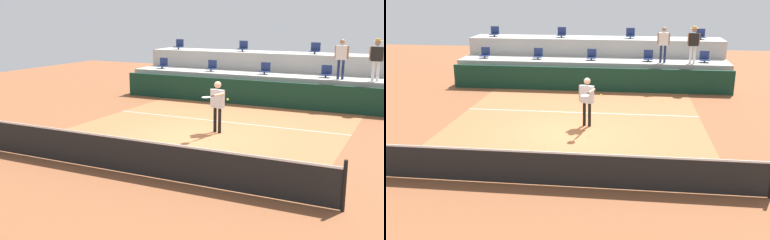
% 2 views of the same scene
% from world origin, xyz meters
% --- Properties ---
extents(ground_plane, '(40.00, 40.00, 0.00)m').
position_xyz_m(ground_plane, '(0.00, 0.00, 0.00)').
color(ground_plane, brown).
extents(court_inner_paint, '(9.00, 10.00, 0.01)m').
position_xyz_m(court_inner_paint, '(0.00, 1.00, 0.00)').
color(court_inner_paint, '#A36038').
rests_on(court_inner_paint, ground_plane).
extents(court_service_line, '(9.00, 0.06, 0.00)m').
position_xyz_m(court_service_line, '(0.00, 2.40, 0.01)').
color(court_service_line, silver).
rests_on(court_service_line, ground_plane).
extents(tennis_net, '(10.48, 0.08, 1.07)m').
position_xyz_m(tennis_net, '(0.00, -4.00, 0.50)').
color(tennis_net, black).
rests_on(tennis_net, ground_plane).
extents(sponsor_backboard, '(13.00, 0.16, 1.10)m').
position_xyz_m(sponsor_backboard, '(0.00, 6.00, 0.55)').
color(sponsor_backboard, '#0F3323').
rests_on(sponsor_backboard, ground_plane).
extents(seating_tier_lower, '(13.00, 1.80, 1.25)m').
position_xyz_m(seating_tier_lower, '(0.00, 7.30, 0.62)').
color(seating_tier_lower, '#ADAAA3').
rests_on(seating_tier_lower, ground_plane).
extents(seating_tier_upper, '(13.00, 1.80, 2.10)m').
position_xyz_m(seating_tier_upper, '(0.00, 9.10, 1.05)').
color(seating_tier_upper, '#ADAAA3').
rests_on(seating_tier_upper, ground_plane).
extents(stadium_chair_lower_far_left, '(0.44, 0.40, 0.52)m').
position_xyz_m(stadium_chair_lower_far_left, '(-5.35, 7.23, 1.46)').
color(stadium_chair_lower_far_left, '#2D2D33').
rests_on(stadium_chair_lower_far_left, seating_tier_lower).
extents(stadium_chair_lower_left, '(0.44, 0.40, 0.52)m').
position_xyz_m(stadium_chair_lower_left, '(-2.66, 7.23, 1.46)').
color(stadium_chair_lower_left, '#2D2D33').
rests_on(stadium_chair_lower_left, seating_tier_lower).
extents(stadium_chair_lower_center, '(0.44, 0.40, 0.52)m').
position_xyz_m(stadium_chair_lower_center, '(-0.02, 7.23, 1.46)').
color(stadium_chair_lower_center, '#2D2D33').
rests_on(stadium_chair_lower_center, seating_tier_lower).
extents(stadium_chair_lower_right, '(0.44, 0.40, 0.52)m').
position_xyz_m(stadium_chair_lower_right, '(2.70, 7.23, 1.46)').
color(stadium_chair_lower_right, '#2D2D33').
rests_on(stadium_chair_lower_right, seating_tier_lower).
extents(stadium_chair_upper_far_left, '(0.44, 0.40, 0.52)m').
position_xyz_m(stadium_chair_upper_far_left, '(-5.38, 9.03, 2.31)').
color(stadium_chair_upper_far_left, '#2D2D33').
rests_on(stadium_chair_upper_far_left, seating_tier_upper).
extents(stadium_chair_upper_left, '(0.44, 0.40, 0.52)m').
position_xyz_m(stadium_chair_upper_left, '(-1.76, 9.03, 2.31)').
color(stadium_chair_upper_left, '#2D2D33').
rests_on(stadium_chair_upper_left, seating_tier_upper).
extents(stadium_chair_upper_right, '(0.44, 0.40, 0.52)m').
position_xyz_m(stadium_chair_upper_right, '(1.81, 9.03, 2.31)').
color(stadium_chair_upper_right, '#2D2D33').
rests_on(stadium_chair_upper_right, seating_tier_upper).
extents(tennis_player, '(0.59, 1.29, 1.73)m').
position_xyz_m(tennis_player, '(0.40, 0.78, 1.06)').
color(tennis_player, black).
rests_on(tennis_player, ground_plane).
extents(spectator_leaning_on_rail, '(0.58, 0.24, 1.65)m').
position_xyz_m(spectator_leaning_on_rail, '(3.34, 6.85, 2.24)').
color(spectator_leaning_on_rail, navy).
rests_on(spectator_leaning_on_rail, seating_tier_lower).
extents(spectator_with_hat, '(0.58, 0.44, 1.70)m').
position_xyz_m(spectator_with_hat, '(4.70, 6.85, 2.29)').
color(spectator_with_hat, white).
rests_on(spectator_with_hat, seating_tier_lower).
extents(tennis_ball, '(0.07, 0.07, 0.07)m').
position_xyz_m(tennis_ball, '(0.91, 0.45, 1.22)').
color(tennis_ball, '#CCE033').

